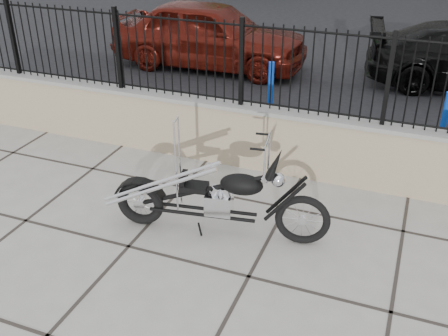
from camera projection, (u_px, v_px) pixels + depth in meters
ground_plane at (249, 277)px, 5.70m from camera, size 90.00×90.00×0.00m
parking_lot at (381, 27)px, 15.97m from camera, size 30.00×30.00×0.00m
retaining_wall at (306, 145)px, 7.53m from camera, size 14.00×0.36×0.96m
iron_fence at (312, 72)px, 7.02m from camera, size 14.00×0.08×1.20m
chopper_motorcycle at (215, 179)px, 6.09m from camera, size 2.53×0.83×1.50m
car_red at (210, 34)px, 12.06m from camera, size 4.56×1.92×1.54m
bollard_a at (271, 86)px, 9.83m from camera, size 0.12×0.12×0.92m
bollard_b at (445, 118)px, 8.53m from camera, size 0.12×0.12×0.87m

